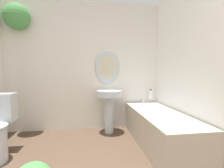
% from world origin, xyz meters
% --- Properties ---
extents(wall_back, '(2.96, 0.43, 2.40)m').
position_xyz_m(wall_back, '(-0.17, 2.90, 1.33)').
color(wall_back, silver).
rests_on(wall_back, ground_plane).
extents(wall_right, '(0.06, 3.02, 2.40)m').
position_xyz_m(wall_right, '(1.45, 1.45, 1.20)').
color(wall_right, silver).
rests_on(wall_right, ground_plane).
extents(pedestal_sink, '(0.45, 0.45, 0.86)m').
position_xyz_m(pedestal_sink, '(0.41, 2.63, 0.54)').
color(pedestal_sink, silver).
rests_on(pedestal_sink, ground_plane).
extents(bathtub, '(0.62, 1.65, 0.57)m').
position_xyz_m(bathtub, '(1.09, 2.02, 0.26)').
color(bathtub, '#B2A893').
rests_on(bathtub, ground_plane).
extents(shampoo_bottle, '(0.06, 0.06, 0.19)m').
position_xyz_m(shampoo_bottle, '(1.24, 2.78, 0.65)').
color(shampoo_bottle, white).
rests_on(shampoo_bottle, bathtub).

